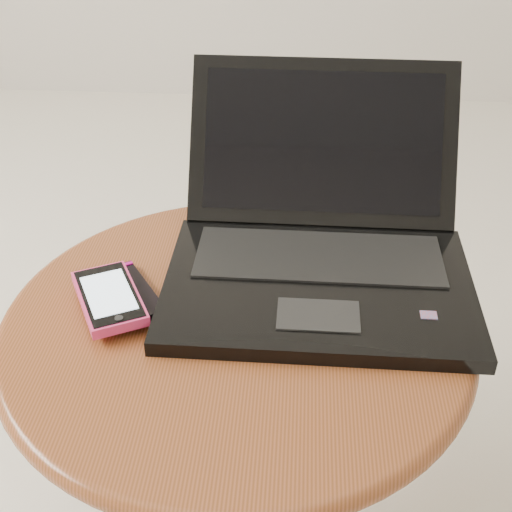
{
  "coord_description": "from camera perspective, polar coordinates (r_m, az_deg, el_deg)",
  "views": [
    {
      "loc": [
        -0.02,
        -0.63,
        1.0
      ],
      "look_at": [
        -0.07,
        0.09,
        0.52
      ],
      "focal_mm": 48.93,
      "sensor_mm": 36.0,
      "label": 1
    }
  ],
  "objects": [
    {
      "name": "laptop",
      "position": [
        0.93,
        5.22,
        1.19
      ],
      "size": [
        0.39,
        0.41,
        0.22
      ],
      "color": "black",
      "rests_on": "table"
    },
    {
      "name": "phone_black",
      "position": [
        0.9,
        -10.65,
        -3.1
      ],
      "size": [
        0.12,
        0.14,
        0.01
      ],
      "color": "black",
      "rests_on": "table"
    },
    {
      "name": "phone_pink",
      "position": [
        0.88,
        -11.92,
        -3.35
      ],
      "size": [
        0.12,
        0.15,
        0.02
      ],
      "color": "#E63572",
      "rests_on": "phone_black"
    },
    {
      "name": "table",
      "position": [
        0.93,
        -1.51,
        -9.72
      ],
      "size": [
        0.58,
        0.58,
        0.46
      ],
      "color": "brown",
      "rests_on": "ground"
    }
  ]
}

